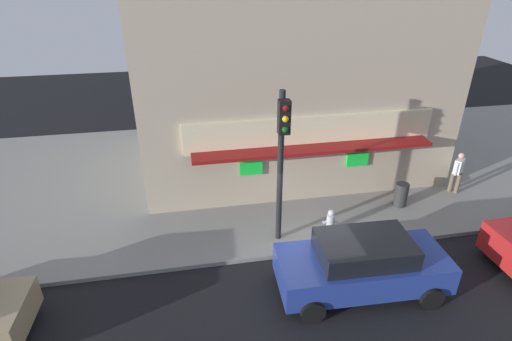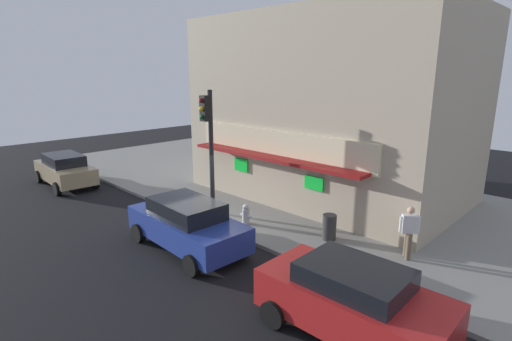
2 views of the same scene
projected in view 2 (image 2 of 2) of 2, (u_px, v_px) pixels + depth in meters
ground_plane at (209, 227)px, 14.52m from camera, size 49.09×49.09×0.00m
sidewalk at (301, 193)px, 18.40m from camera, size 32.73×11.24×0.14m
corner_building at (331, 108)px, 17.50m from camera, size 11.45×8.00×7.87m
traffic_light at (209, 136)px, 14.77m from camera, size 0.32×0.58×4.85m
fire_hydrant at (246, 214)px, 14.38m from camera, size 0.51×0.27×0.76m
trash_can at (329, 227)px, 13.01m from camera, size 0.46×0.46×0.87m
pedestrian at (409, 230)px, 11.57m from camera, size 0.54×0.47×1.63m
parked_car_red at (352, 300)px, 8.32m from camera, size 4.11×2.15×1.65m
parked_car_blue at (187, 224)px, 12.55m from camera, size 4.58×2.20×1.65m
parked_car_tan at (65, 169)px, 19.71m from camera, size 4.40×2.15×1.61m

